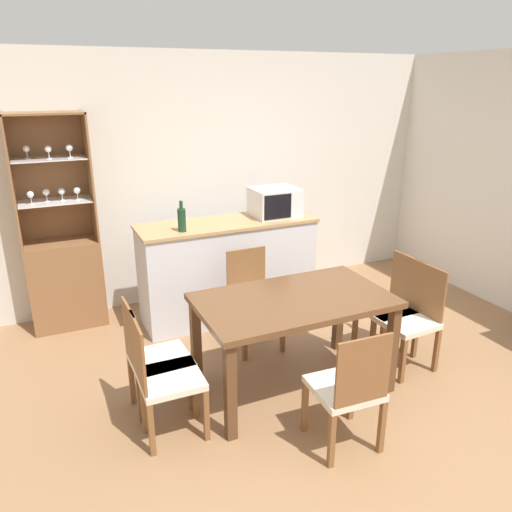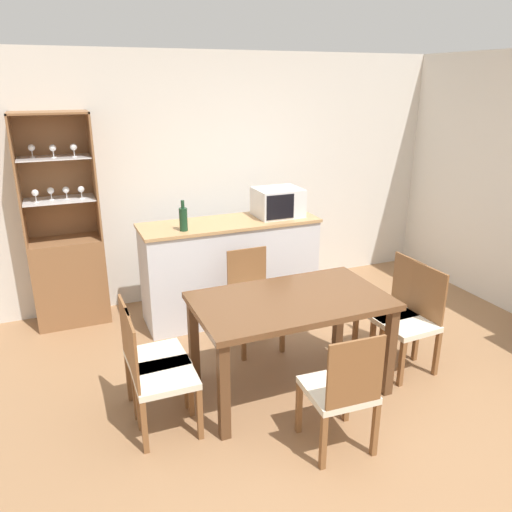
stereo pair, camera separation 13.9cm
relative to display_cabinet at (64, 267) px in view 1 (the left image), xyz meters
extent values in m
plane|color=#936B47|center=(1.61, -2.41, -0.59)|extent=(18.00, 18.00, 0.00)
cube|color=silver|center=(1.61, 0.22, 0.69)|extent=(6.80, 0.06, 2.55)
cube|color=silver|center=(1.49, -0.48, -0.11)|extent=(1.70, 0.53, 0.95)
cube|color=tan|center=(1.49, -0.48, 0.38)|extent=(1.73, 0.56, 0.03)
cube|color=brown|center=(0.00, -0.01, -0.17)|extent=(0.67, 0.40, 0.84)
cube|color=brown|center=(0.00, 0.18, 0.84)|extent=(0.67, 0.02, 1.17)
cube|color=brown|center=(-0.32, -0.01, 0.84)|extent=(0.02, 0.40, 1.17)
cube|color=brown|center=(0.32, -0.01, 0.84)|extent=(0.02, 0.40, 1.17)
cube|color=brown|center=(0.00, -0.01, 1.41)|extent=(0.67, 0.40, 0.02)
cube|color=white|center=(0.00, -0.01, 0.64)|extent=(0.62, 0.35, 0.01)
cube|color=white|center=(0.00, -0.01, 1.02)|extent=(0.62, 0.35, 0.01)
cylinder|color=white|center=(-0.20, -0.05, 0.65)|extent=(0.04, 0.04, 0.01)
cylinder|color=white|center=(-0.20, -0.05, 0.68)|extent=(0.01, 0.01, 0.06)
sphere|color=white|center=(-0.20, -0.05, 0.73)|extent=(0.06, 0.06, 0.06)
cylinder|color=white|center=(-0.17, 0.04, 1.03)|extent=(0.04, 0.04, 0.01)
cylinder|color=white|center=(-0.17, 0.04, 1.06)|extent=(0.01, 0.01, 0.06)
sphere|color=white|center=(-0.17, 0.04, 1.11)|extent=(0.06, 0.06, 0.06)
cylinder|color=white|center=(-0.07, 0.00, 0.65)|extent=(0.04, 0.04, 0.01)
cylinder|color=white|center=(-0.07, 0.00, 0.68)|extent=(0.01, 0.01, 0.06)
sphere|color=white|center=(-0.07, 0.00, 0.73)|extent=(0.06, 0.06, 0.06)
cylinder|color=white|center=(0.00, -0.05, 1.03)|extent=(0.04, 0.04, 0.01)
cylinder|color=white|center=(0.00, -0.05, 1.06)|extent=(0.01, 0.01, 0.06)
sphere|color=white|center=(0.00, -0.05, 1.11)|extent=(0.06, 0.06, 0.06)
cylinder|color=white|center=(0.07, -0.02, 0.65)|extent=(0.04, 0.04, 0.01)
cylinder|color=white|center=(0.07, -0.02, 0.68)|extent=(0.01, 0.01, 0.06)
sphere|color=white|center=(0.07, -0.02, 0.73)|extent=(0.06, 0.06, 0.06)
cylinder|color=white|center=(0.17, -0.06, 1.03)|extent=(0.04, 0.04, 0.01)
cylinder|color=white|center=(0.17, -0.06, 1.06)|extent=(0.01, 0.01, 0.06)
sphere|color=white|center=(0.17, -0.06, 1.11)|extent=(0.06, 0.06, 0.06)
cylinder|color=white|center=(0.20, -0.05, 0.65)|extent=(0.04, 0.04, 0.01)
cylinder|color=white|center=(0.20, -0.05, 0.68)|extent=(0.01, 0.01, 0.06)
sphere|color=white|center=(0.20, -0.05, 0.73)|extent=(0.06, 0.06, 0.06)
cube|color=brown|center=(1.47, -1.86, 0.15)|extent=(1.42, 0.84, 0.05)
cube|color=brown|center=(0.81, -2.22, -0.23)|extent=(0.07, 0.07, 0.71)
cube|color=brown|center=(2.12, -2.22, -0.23)|extent=(0.07, 0.07, 0.71)
cube|color=brown|center=(0.81, -1.51, -0.23)|extent=(0.07, 0.07, 0.71)
cube|color=brown|center=(2.12, -1.51, -0.23)|extent=(0.07, 0.07, 0.71)
cube|color=beige|center=(0.48, -1.74, -0.18)|extent=(0.41, 0.41, 0.05)
cube|color=brown|center=(0.29, -1.74, 0.06)|extent=(0.03, 0.37, 0.44)
cube|color=brown|center=(0.66, -1.55, -0.40)|extent=(0.04, 0.04, 0.39)
cube|color=brown|center=(0.67, -1.91, -0.40)|extent=(0.04, 0.04, 0.39)
cube|color=brown|center=(0.30, -1.56, -0.40)|extent=(0.04, 0.04, 0.39)
cube|color=brown|center=(0.31, -1.92, -0.40)|extent=(0.04, 0.04, 0.39)
cube|color=beige|center=(1.47, -2.55, -0.18)|extent=(0.42, 0.42, 0.05)
cube|color=brown|center=(1.45, -2.74, 0.06)|extent=(0.37, 0.04, 0.44)
cube|color=brown|center=(1.29, -2.36, -0.40)|extent=(0.04, 0.04, 0.39)
cube|color=brown|center=(1.66, -2.38, -0.40)|extent=(0.04, 0.04, 0.39)
cube|color=brown|center=(1.27, -2.72, -0.40)|extent=(0.04, 0.04, 0.39)
cube|color=brown|center=(1.64, -2.74, -0.40)|extent=(0.04, 0.04, 0.39)
cube|color=beige|center=(0.48, -1.99, -0.18)|extent=(0.41, 0.41, 0.05)
cube|color=brown|center=(0.29, -1.99, 0.06)|extent=(0.02, 0.37, 0.44)
cube|color=brown|center=(0.67, -1.81, -0.40)|extent=(0.04, 0.04, 0.39)
cube|color=brown|center=(0.66, -2.17, -0.40)|extent=(0.04, 0.04, 0.39)
cube|color=brown|center=(0.31, -1.81, -0.40)|extent=(0.04, 0.04, 0.39)
cube|color=brown|center=(0.30, -2.17, -0.40)|extent=(0.04, 0.04, 0.39)
cube|color=beige|center=(2.45, -1.99, -0.18)|extent=(0.42, 0.42, 0.05)
cube|color=brown|center=(2.64, -1.98, 0.06)|extent=(0.04, 0.37, 0.44)
cube|color=brown|center=(2.28, -2.18, -0.40)|extent=(0.04, 0.04, 0.39)
cube|color=brown|center=(2.26, -1.82, -0.40)|extent=(0.04, 0.04, 0.39)
cube|color=brown|center=(2.64, -2.16, -0.40)|extent=(0.04, 0.04, 0.39)
cube|color=brown|center=(2.62, -1.80, -0.40)|extent=(0.04, 0.04, 0.39)
cube|color=beige|center=(1.47, -1.18, -0.18)|extent=(0.40, 0.40, 0.05)
cube|color=brown|center=(1.46, -0.98, 0.06)|extent=(0.37, 0.02, 0.44)
cube|color=brown|center=(1.65, -1.35, -0.40)|extent=(0.04, 0.04, 0.39)
cube|color=brown|center=(1.29, -1.36, -0.40)|extent=(0.04, 0.04, 0.39)
cube|color=brown|center=(1.65, -0.99, -0.40)|extent=(0.04, 0.04, 0.39)
cube|color=brown|center=(1.28, -1.00, -0.40)|extent=(0.04, 0.04, 0.39)
cube|color=beige|center=(2.45, -1.74, -0.18)|extent=(0.41, 0.41, 0.05)
cube|color=brown|center=(2.64, -1.73, 0.06)|extent=(0.03, 0.37, 0.44)
cube|color=brown|center=(2.27, -1.92, -0.40)|extent=(0.04, 0.04, 0.39)
cube|color=brown|center=(2.26, -1.56, -0.40)|extent=(0.04, 0.04, 0.39)
cube|color=brown|center=(2.63, -1.91, -0.40)|extent=(0.04, 0.04, 0.39)
cube|color=brown|center=(2.62, -1.55, -0.40)|extent=(0.04, 0.04, 0.39)
cube|color=silver|center=(2.00, -0.46, 0.53)|extent=(0.45, 0.38, 0.28)
cube|color=black|center=(1.94, -0.65, 0.53)|extent=(0.28, 0.01, 0.24)
cylinder|color=#193D23|center=(1.00, -0.61, 0.50)|extent=(0.07, 0.07, 0.21)
cylinder|color=#193D23|center=(1.00, -0.61, 0.64)|extent=(0.03, 0.03, 0.07)
camera|label=1|loc=(-0.17, -4.79, 1.68)|focal=35.00mm
camera|label=2|loc=(-0.05, -4.85, 1.68)|focal=35.00mm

